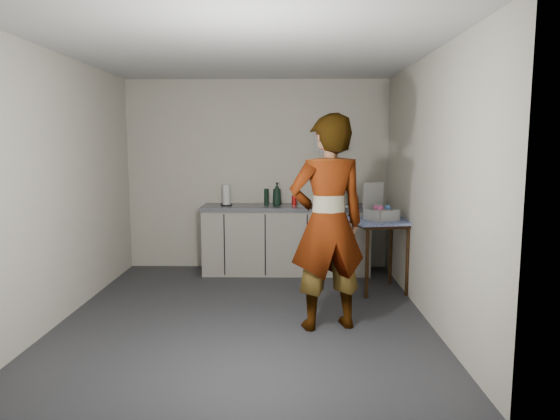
{
  "coord_description": "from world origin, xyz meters",
  "views": [
    {
      "loc": [
        0.42,
        -4.91,
        1.73
      ],
      "look_at": [
        0.34,
        0.45,
        1.02
      ],
      "focal_mm": 32.0,
      "sensor_mm": 36.0,
      "label": 1
    }
  ],
  "objects_px": {
    "standing_man": "(328,223)",
    "paper_towel": "(226,196)",
    "soap_bottle": "(277,194)",
    "dish_rack": "(339,201)",
    "kitchen_counter": "(286,241)",
    "bakery_box": "(380,211)",
    "side_table": "(380,229)",
    "dark_bottle": "(266,197)",
    "soda_can": "(294,200)"
  },
  "relations": [
    {
      "from": "standing_man",
      "to": "paper_towel",
      "type": "xyz_separation_m",
      "value": [
        -1.19,
        2.05,
        0.04
      ]
    },
    {
      "from": "soap_bottle",
      "to": "dish_rack",
      "type": "xyz_separation_m",
      "value": [
        0.83,
        0.02,
        -0.1
      ]
    },
    {
      "from": "kitchen_counter",
      "to": "bakery_box",
      "type": "xyz_separation_m",
      "value": [
        1.1,
        -0.85,
        0.52
      ]
    },
    {
      "from": "kitchen_counter",
      "to": "paper_towel",
      "type": "bearing_deg",
      "value": -179.48
    },
    {
      "from": "side_table",
      "to": "soap_bottle",
      "type": "xyz_separation_m",
      "value": [
        -1.22,
        0.85,
        0.32
      ]
    },
    {
      "from": "paper_towel",
      "to": "bakery_box",
      "type": "distance_m",
      "value": 2.08
    },
    {
      "from": "soap_bottle",
      "to": "bakery_box",
      "type": "xyz_separation_m",
      "value": [
        1.22,
        -0.85,
        -0.12
      ]
    },
    {
      "from": "dark_bottle",
      "to": "standing_man",
      "type": "bearing_deg",
      "value": -72.59
    },
    {
      "from": "kitchen_counter",
      "to": "side_table",
      "type": "distance_m",
      "value": 1.43
    },
    {
      "from": "standing_man",
      "to": "soda_can",
      "type": "relative_size",
      "value": 15.54
    },
    {
      "from": "soda_can",
      "to": "dark_bottle",
      "type": "height_order",
      "value": "dark_bottle"
    },
    {
      "from": "standing_man",
      "to": "paper_towel",
      "type": "bearing_deg",
      "value": -75.5
    },
    {
      "from": "dark_bottle",
      "to": "side_table",
      "type": "bearing_deg",
      "value": -33.23
    },
    {
      "from": "kitchen_counter",
      "to": "soda_can",
      "type": "height_order",
      "value": "soda_can"
    },
    {
      "from": "kitchen_counter",
      "to": "standing_man",
      "type": "xyz_separation_m",
      "value": [
        0.39,
        -2.05,
        0.57
      ]
    },
    {
      "from": "standing_man",
      "to": "bakery_box",
      "type": "relative_size",
      "value": 4.72
    },
    {
      "from": "paper_towel",
      "to": "bakery_box",
      "type": "height_order",
      "value": "bakery_box"
    },
    {
      "from": "dark_bottle",
      "to": "paper_towel",
      "type": "bearing_deg",
      "value": -174.9
    },
    {
      "from": "soda_can",
      "to": "bakery_box",
      "type": "bearing_deg",
      "value": -42.66
    },
    {
      "from": "dark_bottle",
      "to": "dish_rack",
      "type": "xyz_separation_m",
      "value": [
        0.97,
        -0.02,
        -0.05
      ]
    },
    {
      "from": "soap_bottle",
      "to": "dish_rack",
      "type": "height_order",
      "value": "soap_bottle"
    },
    {
      "from": "standing_man",
      "to": "soap_bottle",
      "type": "distance_m",
      "value": 2.11
    },
    {
      "from": "kitchen_counter",
      "to": "bakery_box",
      "type": "bearing_deg",
      "value": -37.83
    },
    {
      "from": "dish_rack",
      "to": "soda_can",
      "type": "bearing_deg",
      "value": 176.12
    },
    {
      "from": "soap_bottle",
      "to": "dark_bottle",
      "type": "bearing_deg",
      "value": 163.14
    },
    {
      "from": "side_table",
      "to": "soap_bottle",
      "type": "height_order",
      "value": "soap_bottle"
    },
    {
      "from": "soap_bottle",
      "to": "soda_can",
      "type": "xyz_separation_m",
      "value": [
        0.23,
        0.06,
        -0.09
      ]
    },
    {
      "from": "paper_towel",
      "to": "soda_can",
      "type": "bearing_deg",
      "value": 4.3
    },
    {
      "from": "standing_man",
      "to": "bakery_box",
      "type": "bearing_deg",
      "value": -136.32
    },
    {
      "from": "kitchen_counter",
      "to": "soda_can",
      "type": "bearing_deg",
      "value": 29.6
    },
    {
      "from": "bakery_box",
      "to": "soap_bottle",
      "type": "bearing_deg",
      "value": 114.94
    },
    {
      "from": "kitchen_counter",
      "to": "bakery_box",
      "type": "relative_size",
      "value": 5.28
    },
    {
      "from": "kitchen_counter",
      "to": "paper_towel",
      "type": "xyz_separation_m",
      "value": [
        -0.8,
        -0.01,
        0.62
      ]
    },
    {
      "from": "kitchen_counter",
      "to": "side_table",
      "type": "xyz_separation_m",
      "value": [
        1.1,
        -0.86,
        0.32
      ]
    },
    {
      "from": "soap_bottle",
      "to": "bakery_box",
      "type": "bearing_deg",
      "value": -34.79
    },
    {
      "from": "standing_man",
      "to": "soap_bottle",
      "type": "height_order",
      "value": "standing_man"
    },
    {
      "from": "standing_man",
      "to": "dark_bottle",
      "type": "xyz_separation_m",
      "value": [
        -0.66,
        2.09,
        0.02
      ]
    },
    {
      "from": "paper_towel",
      "to": "dish_rack",
      "type": "bearing_deg",
      "value": 1.06
    },
    {
      "from": "standing_man",
      "to": "dish_rack",
      "type": "xyz_separation_m",
      "value": [
        0.31,
        2.07,
        -0.03
      ]
    },
    {
      "from": "kitchen_counter",
      "to": "dark_bottle",
      "type": "relative_size",
      "value": 10.09
    },
    {
      "from": "side_table",
      "to": "bakery_box",
      "type": "relative_size",
      "value": 2.01
    },
    {
      "from": "side_table",
      "to": "standing_man",
      "type": "distance_m",
      "value": 1.42
    },
    {
      "from": "dark_bottle",
      "to": "paper_towel",
      "type": "height_order",
      "value": "paper_towel"
    },
    {
      "from": "kitchen_counter",
      "to": "standing_man",
      "type": "height_order",
      "value": "standing_man"
    },
    {
      "from": "standing_man",
      "to": "dark_bottle",
      "type": "bearing_deg",
      "value": -88.24
    },
    {
      "from": "paper_towel",
      "to": "dish_rack",
      "type": "relative_size",
      "value": 0.75
    },
    {
      "from": "kitchen_counter",
      "to": "side_table",
      "type": "relative_size",
      "value": 2.62
    },
    {
      "from": "soda_can",
      "to": "paper_towel",
      "type": "height_order",
      "value": "paper_towel"
    },
    {
      "from": "soda_can",
      "to": "dark_bottle",
      "type": "distance_m",
      "value": 0.38
    },
    {
      "from": "kitchen_counter",
      "to": "standing_man",
      "type": "distance_m",
      "value": 2.17
    }
  ]
}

